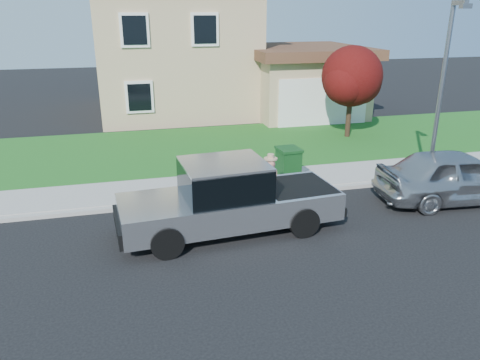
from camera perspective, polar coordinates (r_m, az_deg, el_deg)
name	(u,v)px	position (r m, az deg, el deg)	size (l,w,h in m)	color
ground	(257,243)	(11.81, 2.13, -7.65)	(80.00, 80.00, 0.00)	black
curb	(262,195)	(14.57, 2.75, -1.82)	(40.00, 0.20, 0.12)	gray
sidewalk	(253,182)	(15.55, 1.58, -0.30)	(40.00, 2.00, 0.15)	gray
lawn	(224,147)	(19.71, -1.95, 4.07)	(40.00, 7.00, 0.10)	#154B18
house	(199,54)	(26.85, -5.06, 15.09)	(14.00, 11.30, 6.85)	tan
pickup_truck	(229,199)	(12.06, -1.35, -2.37)	(5.93, 2.43, 1.90)	black
woman	(270,182)	(13.64, 3.69, -0.24)	(0.61, 0.47, 1.61)	tan
sedan	(456,176)	(15.40, 24.88, 0.45)	(1.90, 4.73, 1.61)	#A4A6AB
ornamental_tree	(352,79)	(21.25, 13.54, 11.86)	(2.90, 2.61, 3.97)	black
trash_bin	(288,165)	(15.32, 5.91, 1.87)	(0.75, 0.85, 1.14)	#103D16
street_lamp	(443,87)	(15.64, 23.48, 10.31)	(0.30, 0.75, 5.73)	slate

